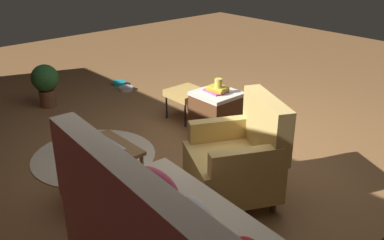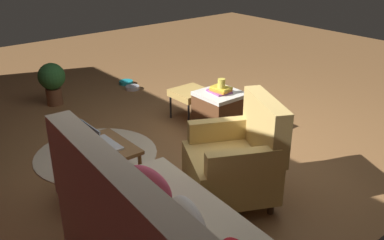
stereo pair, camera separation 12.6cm
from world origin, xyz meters
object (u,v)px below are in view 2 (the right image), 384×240
Objects in this scene: laptop_desk at (103,153)px; ottoman at (191,94)px; laptop at (97,142)px; pet_bowl_teal at (126,82)px; book_stack_hamper at (220,90)px; wicker_hamper at (220,113)px; tv_remote at (219,87)px; potted_plant at (52,80)px; armchair at (237,160)px; yellow_mug at (221,84)px; pet_bowl_steel at (132,88)px.

laptop_desk is 1.82m from ottoman.
pet_bowl_teal is at bearing -35.32° from laptop.
laptop_desk is 2.19× the size of book_stack_hamper.
wicker_hamper is 0.28m from tv_remote.
tv_remote is 0.29× the size of potted_plant.
armchair is 4.52× the size of pet_bowl_teal.
armchair is at bearing -128.87° from laptop.
wicker_hamper is 2.40× the size of pet_bowl_teal.
yellow_mug is (-0.04, 0.03, 0.36)m from wicker_hamper.
laptop_desk and wicker_hamper have the same top height.
potted_plant is (-0.11, 1.14, 0.31)m from pet_bowl_teal.
laptop_desk is at bearing 143.17° from pet_bowl_steel.
yellow_mug is at bearing -37.05° from armchair.
wicker_hamper is 3.00× the size of tv_remote.
tv_remote is at bearing -37.97° from book_stack_hamper.
book_stack_hamper is at bearing -152.41° from potted_plant.
yellow_mug is at bearing 148.13° from book_stack_hamper.
laptop_desk is 1.02× the size of potted_plant.
yellow_mug is at bearing 176.80° from pet_bowl_teal.
yellow_mug is 0.50× the size of pet_bowl_teal.
laptop_desk is 1.63m from wicker_hamper.
armchair is 1.09m from laptop_desk.
pet_bowl_teal is (2.12, -0.10, -0.22)m from wicker_hamper.
book_stack_hamper is 0.10m from yellow_mug.
armchair reaches higher than ottoman.
wicker_hamper reaches higher than pet_bowl_teal.
laptop is at bearing 144.68° from pet_bowl_teal.
wicker_hamper is 1.87m from pet_bowl_steel.
wicker_hamper is 0.36m from yellow_mug.
pet_bowl_steel is at bearing -1.24° from wicker_hamper.
ottoman is 2.00× the size of pet_bowl_teal.
laptop_desk is 2.39m from potted_plant.
armchair reaches higher than laptop.
wicker_hamper reaches higher than ottoman.
armchair reaches higher than wicker_hamper.
book_stack_hamper is 0.56m from ottoman.
pet_bowl_teal is (2.44, -1.73, -0.50)m from laptop.
laptop is at bearing 99.84° from yellow_mug.
pet_bowl_steel is (1.86, -0.04, -0.49)m from book_stack_hamper.
pet_bowl_steel is at bearing 168.08° from pet_bowl_teal.
armchair is 1.41m from tv_remote.
laptop is 0.80× the size of ottoman.
tv_remote is (0.14, -0.11, -0.11)m from yellow_mug.
armchair reaches higher than pet_bowl_steel.
armchair is 1.28m from book_stack_hamper.
armchair reaches higher than tv_remote.
armchair is at bearing -174.65° from potted_plant.
ottoman is (0.52, -0.02, 0.07)m from wicker_hamper.
ottoman is at bearing -4.51° from yellow_mug.
pet_bowl_steel is 1.00× the size of pet_bowl_teal.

